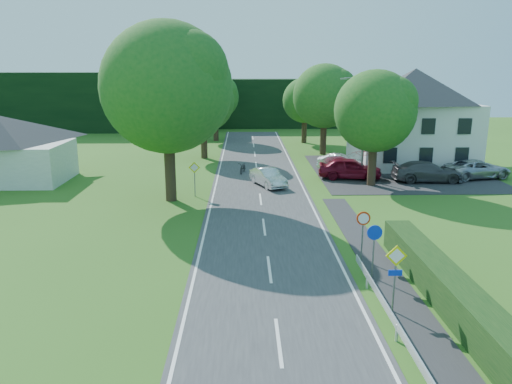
{
  "coord_description": "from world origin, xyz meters",
  "views": [
    {
      "loc": [
        -1.08,
        -8.5,
        8.7
      ],
      "look_at": [
        -0.43,
        18.88,
        1.83
      ],
      "focal_mm": 35.0,
      "sensor_mm": 36.0,
      "label": 1
    }
  ],
  "objects_px": {
    "parked_car_silver_a": "(341,162)",
    "parked_car_silver_b": "(477,169)",
    "moving_car": "(268,177)",
    "streetlight": "(362,123)",
    "parked_car_grey": "(427,172)",
    "parasol": "(363,163)",
    "parked_car_red": "(350,168)",
    "motorcycle": "(243,168)"
  },
  "relations": [
    {
      "from": "parked_car_silver_b",
      "to": "parked_car_red",
      "type": "bearing_deg",
      "value": 77.66
    },
    {
      "from": "parked_car_grey",
      "to": "parked_car_silver_b",
      "type": "distance_m",
      "value": 4.61
    },
    {
      "from": "parked_car_silver_a",
      "to": "parked_car_red",
      "type": "bearing_deg",
      "value": -166.4
    },
    {
      "from": "parked_car_grey",
      "to": "streetlight",
      "type": "bearing_deg",
      "value": 81.42
    },
    {
      "from": "parked_car_red",
      "to": "parked_car_silver_a",
      "type": "height_order",
      "value": "parked_car_red"
    },
    {
      "from": "parked_car_red",
      "to": "parked_car_grey",
      "type": "xyz_separation_m",
      "value": [
        5.78,
        -1.17,
        -0.06
      ]
    },
    {
      "from": "parked_car_silver_a",
      "to": "parked_car_silver_b",
      "type": "xyz_separation_m",
      "value": [
        10.29,
        -3.54,
        0.07
      ]
    },
    {
      "from": "streetlight",
      "to": "motorcycle",
      "type": "distance_m",
      "value": 10.41
    },
    {
      "from": "motorcycle",
      "to": "parked_car_silver_b",
      "type": "distance_m",
      "value": 18.93
    },
    {
      "from": "parked_car_red",
      "to": "parked_car_silver_b",
      "type": "bearing_deg",
      "value": -81.06
    },
    {
      "from": "moving_car",
      "to": "parasol",
      "type": "xyz_separation_m",
      "value": [
        7.86,
        3.21,
        0.43
      ]
    },
    {
      "from": "parked_car_grey",
      "to": "parasol",
      "type": "distance_m",
      "value": 4.98
    },
    {
      "from": "parked_car_grey",
      "to": "parasol",
      "type": "relative_size",
      "value": 2.23
    },
    {
      "from": "parked_car_silver_b",
      "to": "parasol",
      "type": "bearing_deg",
      "value": 72.42
    },
    {
      "from": "moving_car",
      "to": "parked_car_red",
      "type": "xyz_separation_m",
      "value": [
        6.63,
        2.38,
        0.18
      ]
    },
    {
      "from": "parked_car_red",
      "to": "parked_car_silver_a",
      "type": "bearing_deg",
      "value": 9.74
    },
    {
      "from": "motorcycle",
      "to": "parked_car_silver_a",
      "type": "bearing_deg",
      "value": 19.63
    },
    {
      "from": "parked_car_silver_b",
      "to": "parked_car_silver_a",
      "type": "bearing_deg",
      "value": 58.78
    },
    {
      "from": "streetlight",
      "to": "parked_car_silver_b",
      "type": "bearing_deg",
      "value": 1.38
    },
    {
      "from": "parked_car_red",
      "to": "parked_car_silver_a",
      "type": "xyz_separation_m",
      "value": [
        -0.04,
        3.52,
        -0.17
      ]
    },
    {
      "from": "moving_car",
      "to": "motorcycle",
      "type": "bearing_deg",
      "value": 89.06
    },
    {
      "from": "motorcycle",
      "to": "moving_car",
      "type": "bearing_deg",
      "value": -56.39
    },
    {
      "from": "moving_car",
      "to": "parked_car_silver_a",
      "type": "height_order",
      "value": "parked_car_silver_a"
    },
    {
      "from": "parked_car_silver_b",
      "to": "parasol",
      "type": "distance_m",
      "value": 9.07
    },
    {
      "from": "parasol",
      "to": "parked_car_red",
      "type": "bearing_deg",
      "value": -146.14
    },
    {
      "from": "parked_car_grey",
      "to": "parked_car_silver_b",
      "type": "xyz_separation_m",
      "value": [
        4.47,
        1.15,
        -0.04
      ]
    },
    {
      "from": "moving_car",
      "to": "parked_car_grey",
      "type": "xyz_separation_m",
      "value": [
        12.41,
        1.21,
        0.12
      ]
    },
    {
      "from": "motorcycle",
      "to": "parked_car_silver_a",
      "type": "relative_size",
      "value": 0.42
    },
    {
      "from": "moving_car",
      "to": "parasol",
      "type": "relative_size",
      "value": 1.66
    },
    {
      "from": "moving_car",
      "to": "parked_car_red",
      "type": "relative_size",
      "value": 0.81
    },
    {
      "from": "motorcycle",
      "to": "parked_car_red",
      "type": "height_order",
      "value": "parked_car_red"
    },
    {
      "from": "motorcycle",
      "to": "parasol",
      "type": "relative_size",
      "value": 0.71
    },
    {
      "from": "streetlight",
      "to": "motorcycle",
      "type": "xyz_separation_m",
      "value": [
        -9.26,
        2.6,
        -3.97
      ]
    },
    {
      "from": "parked_car_silver_a",
      "to": "streetlight",
      "type": "bearing_deg",
      "value": -155.46
    },
    {
      "from": "moving_car",
      "to": "parked_car_silver_a",
      "type": "relative_size",
      "value": 0.98
    },
    {
      "from": "parked_car_silver_a",
      "to": "parked_car_silver_b",
      "type": "distance_m",
      "value": 10.89
    },
    {
      "from": "streetlight",
      "to": "moving_car",
      "type": "bearing_deg",
      "value": -163.86
    },
    {
      "from": "motorcycle",
      "to": "parasol",
      "type": "distance_m",
      "value": 9.9
    },
    {
      "from": "streetlight",
      "to": "parked_car_grey",
      "type": "bearing_deg",
      "value": -10.32
    },
    {
      "from": "moving_car",
      "to": "streetlight",
      "type": "bearing_deg",
      "value": -6.68
    },
    {
      "from": "parked_car_silver_a",
      "to": "parasol",
      "type": "distance_m",
      "value": 3.01
    },
    {
      "from": "parked_car_silver_b",
      "to": "parked_car_grey",
      "type": "bearing_deg",
      "value": 92.22
    }
  ]
}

